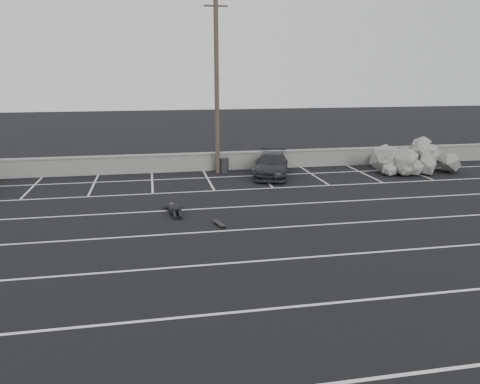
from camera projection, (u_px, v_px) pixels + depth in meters
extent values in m
plane|color=black|center=(222.00, 264.00, 14.27)|extent=(120.00, 120.00, 0.00)
cube|color=gray|center=(186.00, 163.00, 27.46)|extent=(50.00, 0.35, 1.00)
cube|color=gray|center=(186.00, 154.00, 27.33)|extent=(50.00, 0.45, 0.08)
cube|color=silver|center=(241.00, 312.00, 11.42)|extent=(36.00, 0.10, 0.01)
cube|color=silver|center=(222.00, 264.00, 14.27)|extent=(36.00, 0.10, 0.01)
cube|color=silver|center=(210.00, 232.00, 17.12)|extent=(36.00, 0.10, 0.01)
cube|color=silver|center=(201.00, 209.00, 19.98)|extent=(36.00, 0.10, 0.01)
cube|color=silver|center=(194.00, 192.00, 22.83)|extent=(36.00, 0.10, 0.01)
cube|color=silver|center=(189.00, 178.00, 25.68)|extent=(36.00, 0.10, 0.01)
cube|color=silver|center=(32.00, 187.00, 23.75)|extent=(0.10, 5.00, 0.01)
cube|color=silver|center=(94.00, 184.00, 24.30)|extent=(0.10, 5.00, 0.01)
cube|color=silver|center=(152.00, 182.00, 24.84)|extent=(0.10, 5.00, 0.01)
cube|color=silver|center=(208.00, 180.00, 25.39)|extent=(0.10, 5.00, 0.01)
cube|color=silver|center=(262.00, 177.00, 25.94)|extent=(0.10, 5.00, 0.01)
cube|color=silver|center=(313.00, 175.00, 26.48)|extent=(0.10, 5.00, 0.01)
cube|color=silver|center=(363.00, 173.00, 27.03)|extent=(0.10, 5.00, 0.01)
cube|color=silver|center=(410.00, 171.00, 27.58)|extent=(0.10, 5.00, 0.01)
imported|color=#222328|center=(272.00, 165.00, 26.13)|extent=(3.02, 4.76, 1.29)
cylinder|color=#4C4238|center=(217.00, 87.00, 25.93)|extent=(0.26, 0.26, 9.74)
cube|color=#4C4238|center=(216.00, 6.00, 24.88)|extent=(1.30, 0.09, 0.09)
cylinder|color=#27272A|center=(224.00, 166.00, 27.13)|extent=(0.52, 0.52, 0.81)
cylinder|color=#27272A|center=(224.00, 158.00, 27.02)|extent=(0.57, 0.57, 0.04)
cube|color=black|center=(219.00, 223.00, 17.81)|extent=(0.39, 0.79, 0.02)
cube|color=#27272A|center=(217.00, 222.00, 18.04)|extent=(0.16, 0.09, 0.04)
cube|color=#27272A|center=(222.00, 226.00, 17.59)|extent=(0.16, 0.09, 0.04)
cylinder|color=black|center=(215.00, 223.00, 18.00)|extent=(0.04, 0.06, 0.05)
cylinder|color=black|center=(219.00, 223.00, 18.08)|extent=(0.04, 0.06, 0.05)
cylinder|color=black|center=(220.00, 227.00, 17.56)|extent=(0.04, 0.06, 0.05)
cylinder|color=black|center=(224.00, 226.00, 17.64)|extent=(0.04, 0.06, 0.05)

